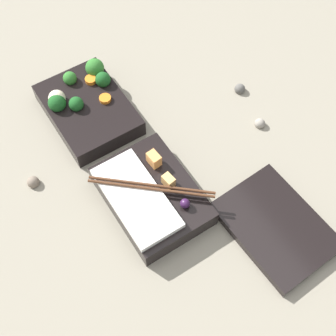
# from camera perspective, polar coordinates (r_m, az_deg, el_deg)

# --- Properties ---
(ground_plane) EXTENTS (3.00, 3.00, 0.00)m
(ground_plane) POSITION_cam_1_polar(r_m,az_deg,el_deg) (0.89, -6.18, 0.65)
(ground_plane) COLOR gray
(bento_tray_vegetable) EXTENTS (0.20, 0.15, 0.07)m
(bento_tray_vegetable) POSITION_cam_1_polar(r_m,az_deg,el_deg) (0.95, -9.88, 7.43)
(bento_tray_vegetable) COLOR black
(bento_tray_vegetable) RESTS_ON ground_plane
(bento_tray_rice) EXTENTS (0.20, 0.18, 0.06)m
(bento_tray_rice) POSITION_cam_1_polar(r_m,az_deg,el_deg) (0.83, -2.20, -3.39)
(bento_tray_rice) COLOR black
(bento_tray_rice) RESTS_ON ground_plane
(bento_lid) EXTENTS (0.20, 0.15, 0.02)m
(bento_lid) POSITION_cam_1_polar(r_m,az_deg,el_deg) (0.84, 12.98, -6.90)
(bento_lid) COLOR black
(bento_lid) RESTS_ON ground_plane
(pebble_0) EXTENTS (0.02, 0.02, 0.02)m
(pebble_0) POSITION_cam_1_polar(r_m,az_deg,el_deg) (0.95, 11.14, 5.34)
(pebble_0) COLOR gray
(pebble_0) RESTS_ON ground_plane
(pebble_2) EXTENTS (0.02, 0.02, 0.02)m
(pebble_2) POSITION_cam_1_polar(r_m,az_deg,el_deg) (0.90, -16.10, -1.66)
(pebble_2) COLOR #7A6B5B
(pebble_2) RESTS_ON ground_plane
(pebble_3) EXTENTS (0.02, 0.02, 0.02)m
(pebble_3) POSITION_cam_1_polar(r_m,az_deg,el_deg) (1.00, 8.75, 9.50)
(pebble_3) COLOR #595651
(pebble_3) RESTS_ON ground_plane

